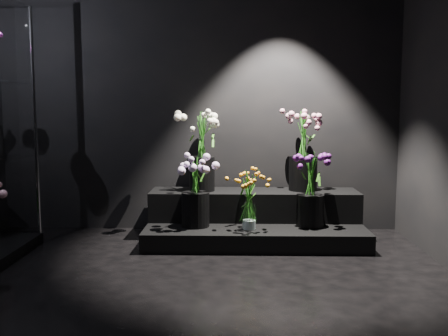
{
  "coord_description": "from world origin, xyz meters",
  "views": [
    {
      "loc": [
        0.37,
        -3.03,
        1.23
      ],
      "look_at": [
        0.27,
        1.2,
        0.72
      ],
      "focal_mm": 40.0,
      "sensor_mm": 36.0,
      "label": 1
    }
  ],
  "objects": [
    {
      "name": "bouquet_pink_roses",
      "position": [
        1.02,
        1.76,
        0.87
      ],
      "size": [
        0.46,
        0.46,
        0.77
      ],
      "rotation": [
        0.0,
        0.0,
        0.29
      ],
      "color": "black",
      "rests_on": "display_riser"
    },
    {
      "name": "wall_front",
      "position": [
        0.0,
        -2.0,
        1.4
      ],
      "size": [
        4.0,
        0.0,
        4.0
      ],
      "primitive_type": "plane",
      "rotation": [
        -1.57,
        0.0,
        0.0
      ],
      "color": "black",
      "rests_on": "floor"
    },
    {
      "name": "bouquet_lilac",
      "position": [
        0.01,
        1.39,
        0.53
      ],
      "size": [
        0.41,
        0.41,
        0.64
      ],
      "rotation": [
        0.0,
        0.0,
        0.18
      ],
      "color": "black",
      "rests_on": "display_riser"
    },
    {
      "name": "floor",
      "position": [
        0.0,
        0.0,
        0.0
      ],
      "size": [
        4.0,
        4.0,
        0.0
      ],
      "primitive_type": "plane",
      "color": "black",
      "rests_on": "ground"
    },
    {
      "name": "display_riser",
      "position": [
        0.55,
        1.6,
        0.18
      ],
      "size": [
        1.99,
        0.89,
        0.44
      ],
      "color": "black",
      "rests_on": "floor"
    },
    {
      "name": "bouquet_purple",
      "position": [
        1.04,
        1.43,
        0.52
      ],
      "size": [
        0.35,
        0.35,
        0.67
      ],
      "rotation": [
        0.0,
        0.0,
        -0.2
      ],
      "color": "black",
      "rests_on": "display_riser"
    },
    {
      "name": "wall_back",
      "position": [
        0.0,
        2.0,
        1.4
      ],
      "size": [
        4.0,
        0.0,
        4.0
      ],
      "primitive_type": "plane",
      "rotation": [
        1.57,
        0.0,
        0.0
      ],
      "color": "black",
      "rests_on": "floor"
    },
    {
      "name": "bouquet_cream_roses",
      "position": [
        0.05,
        1.71,
        0.88
      ],
      "size": [
        0.5,
        0.5,
        0.75
      ],
      "rotation": [
        0.0,
        0.0,
        -0.37
      ],
      "color": "black",
      "rests_on": "display_riser"
    },
    {
      "name": "bouquet_orange_bells",
      "position": [
        0.49,
        1.3,
        0.45
      ],
      "size": [
        0.31,
        0.31,
        0.55
      ],
      "rotation": [
        0.0,
        0.0,
        0.23
      ],
      "color": "white",
      "rests_on": "display_riser"
    }
  ]
}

